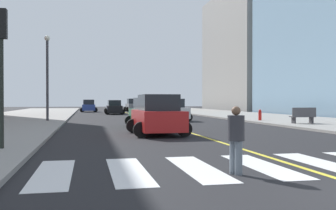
% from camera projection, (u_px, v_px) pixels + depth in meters
% --- Properties ---
extents(sidewalk_kerb_east, '(10.00, 120.00, 0.15)m').
position_uv_depth(sidewalk_kerb_east, '(330.00, 123.00, 28.70)').
color(sidewalk_kerb_east, gray).
rests_on(sidewalk_kerb_east, ground).
extents(crosswalk_paint, '(13.50, 4.00, 0.01)m').
position_uv_depth(crosswalk_paint, '(292.00, 164.00, 10.55)').
color(crosswalk_paint, silver).
rests_on(crosswalk_paint, ground).
extents(lane_divider_paint, '(0.16, 80.00, 0.01)m').
position_uv_depth(lane_divider_paint, '(135.00, 115.00, 45.78)').
color(lane_divider_paint, yellow).
rests_on(lane_divider_paint, ground).
extents(parking_garage_concrete, '(18.00, 24.00, 22.12)m').
position_uv_depth(parking_garage_concrete, '(266.00, 52.00, 73.74)').
color(parking_garage_concrete, gray).
rests_on(parking_garage_concrete, ground).
extents(car_blue_nearest, '(2.74, 4.33, 1.92)m').
position_uv_depth(car_blue_nearest, '(89.00, 106.00, 59.94)').
color(car_blue_nearest, '#2D479E').
rests_on(car_blue_nearest, ground).
extents(car_white_second, '(2.73, 4.33, 1.92)m').
position_uv_depth(car_white_second, '(173.00, 110.00, 33.84)').
color(car_white_second, silver).
rests_on(car_white_second, ground).
extents(car_red_third, '(2.94, 4.66, 2.07)m').
position_uv_depth(car_red_third, '(157.00, 116.00, 19.85)').
color(car_red_third, red).
rests_on(car_red_third, ground).
extents(car_silver_fourth, '(2.60, 4.13, 1.83)m').
position_uv_depth(car_silver_fourth, '(114.00, 107.00, 55.15)').
color(car_silver_fourth, '#B7B7BC').
rests_on(car_silver_fourth, ground).
extents(car_gray_fifth, '(3.00, 4.74, 2.10)m').
position_uv_depth(car_gray_fifth, '(133.00, 105.00, 63.61)').
color(car_gray_fifth, slate).
rests_on(car_gray_fifth, ground).
extents(car_green_sixth, '(2.77, 4.39, 1.95)m').
position_uv_depth(car_green_sixth, '(147.00, 113.00, 25.66)').
color(car_green_sixth, '#236B42').
rests_on(car_green_sixth, ground).
extents(car_black_seventh, '(2.59, 4.11, 1.82)m').
position_uv_depth(car_black_seventh, '(114.00, 108.00, 49.59)').
color(car_black_seventh, black).
rests_on(car_black_seventh, ground).
extents(traffic_light_far_corner, '(0.36, 0.41, 4.69)m').
position_uv_depth(traffic_light_far_corner, '(1.00, 50.00, 12.93)').
color(traffic_light_far_corner, black).
rests_on(traffic_light_far_corner, sidewalk_kerb_west).
extents(park_bench, '(1.82, 0.63, 1.12)m').
position_uv_depth(park_bench, '(303.00, 116.00, 27.25)').
color(park_bench, '#47474C').
rests_on(park_bench, sidewalk_kerb_east).
extents(pedestrian_crossing, '(0.40, 0.40, 1.62)m').
position_uv_depth(pedestrian_crossing, '(236.00, 137.00, 9.15)').
color(pedestrian_crossing, slate).
rests_on(pedestrian_crossing, ground).
extents(fire_hydrant, '(0.26, 0.26, 0.89)m').
position_uv_depth(fire_hydrant, '(260.00, 115.00, 31.53)').
color(fire_hydrant, red).
rests_on(fire_hydrant, sidewalk_kerb_east).
extents(street_lamp, '(0.44, 0.44, 6.87)m').
position_uv_depth(street_lamp, '(47.00, 70.00, 31.13)').
color(street_lamp, '#38383D').
rests_on(street_lamp, sidewalk_kerb_west).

